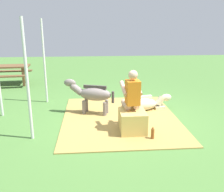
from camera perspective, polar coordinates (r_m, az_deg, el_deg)
ground_plane at (r=6.39m, az=2.46°, el=-4.89°), size 24.00×24.00×0.00m
hay_patch at (r=6.34m, az=1.83°, el=-4.94°), size 3.40×2.82×0.02m
hay_bale at (r=5.51m, az=4.63°, el=-5.78°), size 0.64×0.55×0.48m
person_seated at (r=5.50m, az=4.39°, el=-0.17°), size 0.68×0.45×1.36m
pony_standing at (r=6.48m, az=-4.60°, el=0.47°), size 0.62×1.30×0.91m
pony_lying at (r=6.88m, az=7.31°, el=-1.76°), size 0.54×1.36×0.42m
soda_bottle at (r=5.25m, az=9.19°, el=-8.32°), size 0.07×0.07×0.29m
tent_pole_left at (r=5.16m, az=-18.65°, el=3.15°), size 0.06×0.06×2.42m
tent_pole_right at (r=7.58m, az=-15.10°, el=7.45°), size 0.06×0.06×2.42m
picnic_bench at (r=10.33m, az=-22.30°, el=5.46°), size 1.41×1.59×0.75m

